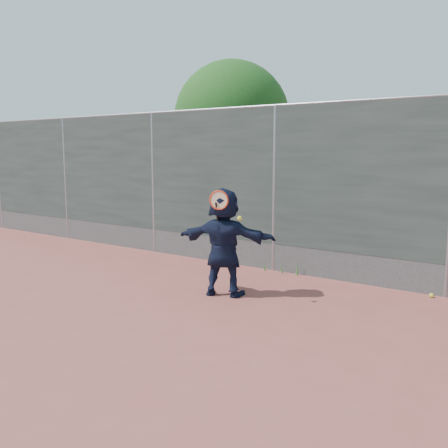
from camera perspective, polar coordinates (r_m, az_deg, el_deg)
The scene contains 7 objects.
ground at distance 6.68m, azimuth -9.75°, elevation -10.98°, with size 80.00×80.00×0.00m, color #9E4C42.
player at distance 7.58m, azimuth 0.00°, elevation -2.06°, with size 1.53×0.49×1.65m, color black.
ball_ground at distance 8.24m, azimuth 22.64°, elevation -7.53°, with size 0.07×0.07×0.07m, color yellow.
fence at distance 9.13m, azimuth 5.77°, elevation 4.45°, with size 20.00×0.06×3.03m.
swing_action at distance 7.28m, azimuth -0.37°, elevation 2.40°, with size 0.56×0.15×0.51m.
tree_left at distance 13.23m, azimuth 1.58°, elevation 11.56°, with size 3.15×3.00×4.53m.
weed_clump at distance 9.10m, azimuth 6.89°, elevation -4.82°, with size 0.68×0.07×0.30m.
Camera 1 is at (4.50, -4.42, 2.19)m, focal length 40.00 mm.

